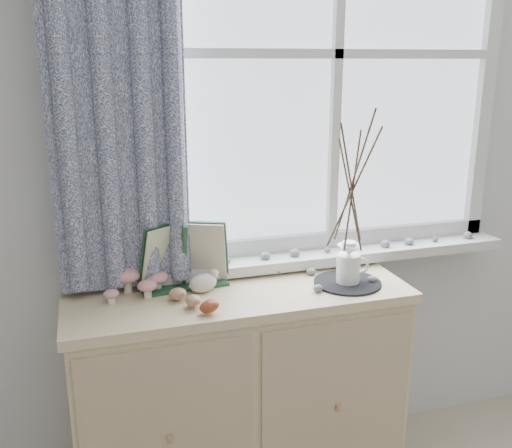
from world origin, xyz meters
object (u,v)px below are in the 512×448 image
toadstool_cluster (137,280)px  botanical_book (185,257)px  sideboard (240,396)px  twig_pitcher (352,184)px

toadstool_cluster → botanical_book: bearing=-5.9°
sideboard → botanical_book: 0.58m
toadstool_cluster → twig_pitcher: 0.81m
botanical_book → twig_pitcher: (0.57, -0.11, 0.24)m
botanical_book → sideboard: bearing=-22.0°
botanical_book → twig_pitcher: bearing=-15.7°
botanical_book → toadstool_cluster: 0.18m
botanical_book → toadstool_cluster: bearing=169.5°
sideboard → botanical_book: botanical_book is taller
sideboard → botanical_book: bearing=162.7°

